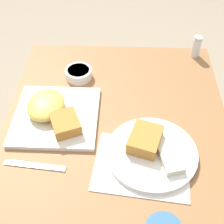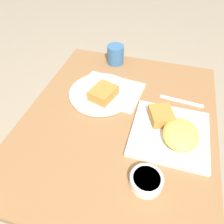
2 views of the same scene
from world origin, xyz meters
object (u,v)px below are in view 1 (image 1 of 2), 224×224
Objects in this scene: plate_oval_far at (151,150)px; sauce_ramekin at (79,73)px; salt_shaker at (196,48)px; plate_square_near at (53,113)px; butter_knife at (35,166)px.

sauce_ramekin is (-0.33, -0.24, -0.00)m from plate_oval_far.
sauce_ramekin is 0.45m from salt_shaker.
plate_oval_far is at bearing 66.72° from plate_square_near.
salt_shaker is at bearing 158.34° from plate_oval_far.
plate_square_near is 0.21m from sauce_ramekin.
plate_oval_far is at bearing 36.52° from sauce_ramekin.
plate_oval_far is 2.72× the size of sauce_ramekin.
plate_square_near reaches higher than plate_oval_far.
plate_square_near is 2.75× the size of sauce_ramekin.
plate_square_near is at bearing -54.45° from salt_shaker.
plate_oval_far is 1.48× the size of butter_knife.
salt_shaker reaches higher than sauce_ramekin.
sauce_ramekin is 0.39m from butter_knife.
plate_oval_far is at bearing 15.37° from butter_knife.
plate_square_near is at bearing 88.67° from butter_knife.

